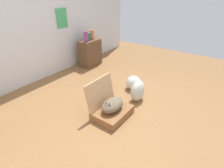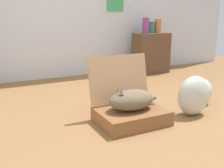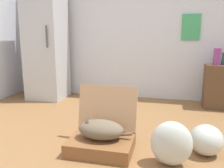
# 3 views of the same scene
# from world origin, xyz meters

# --- Properties ---
(ground_plane) EXTENTS (7.68, 7.68, 0.00)m
(ground_plane) POSITION_xyz_m (0.00, 0.00, 0.00)
(ground_plane) COLOR olive
(ground_plane) RESTS_ON ground
(suitcase_base) EXTENTS (0.62, 0.47, 0.13)m
(suitcase_base) POSITION_xyz_m (-0.17, 0.08, 0.07)
(suitcase_base) COLOR brown
(suitcase_base) RESTS_ON ground
(suitcase_lid) EXTENTS (0.62, 0.13, 0.47)m
(suitcase_lid) POSITION_xyz_m (-0.17, 0.32, 0.37)
(suitcase_lid) COLOR tan
(suitcase_lid) RESTS_ON suitcase_base
(cat) EXTENTS (0.52, 0.28, 0.21)m
(cat) POSITION_xyz_m (-0.17, 0.08, 0.23)
(cat) COLOR brown
(cat) RESTS_ON suitcase_base
(plastic_bag_white) EXTENTS (0.36, 0.22, 0.40)m
(plastic_bag_white) POSITION_xyz_m (0.49, -0.02, 0.20)
(plastic_bag_white) COLOR silver
(plastic_bag_white) RESTS_ON ground
(plastic_bag_clear) EXTENTS (0.31, 0.31, 0.29)m
(plastic_bag_clear) POSITION_xyz_m (0.82, 0.25, 0.15)
(plastic_bag_clear) COLOR silver
(plastic_bag_clear) RESTS_ON ground
(side_table) EXTENTS (0.58, 0.32, 0.68)m
(side_table) POSITION_xyz_m (1.28, 1.85, 0.34)
(side_table) COLOR brown
(side_table) RESTS_ON ground
(vase_tall) EXTENTS (0.11, 0.11, 0.25)m
(vase_tall) POSITION_xyz_m (1.13, 1.82, 0.80)
(vase_tall) COLOR #8C387A
(vase_tall) RESTS_ON side_table
(vase_short) EXTENTS (0.11, 0.11, 0.23)m
(vase_short) POSITION_xyz_m (1.43, 1.89, 0.79)
(vase_short) COLOR #CC6B38
(vase_short) RESTS_ON side_table
(vase_round) EXTENTS (0.13, 0.13, 0.19)m
(vase_round) POSITION_xyz_m (1.28, 1.89, 0.77)
(vase_round) COLOR #2D7051
(vase_round) RESTS_ON side_table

